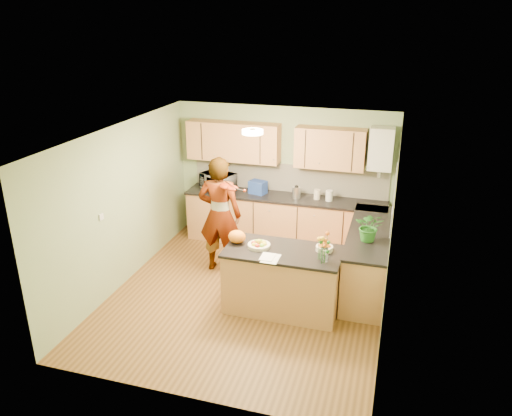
# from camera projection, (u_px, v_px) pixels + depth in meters

# --- Properties ---
(floor) EXTENTS (4.50, 4.50, 0.00)m
(floor) POSITION_uv_depth(u_px,v_px,m) (247.00, 296.00, 7.58)
(floor) COLOR brown
(floor) RESTS_ON ground
(ceiling) EXTENTS (4.00, 4.50, 0.02)m
(ceiling) POSITION_uv_depth(u_px,v_px,m) (246.00, 134.00, 6.67)
(ceiling) COLOR white
(ceiling) RESTS_ON wall_back
(wall_back) EXTENTS (4.00, 0.02, 2.50)m
(wall_back) POSITION_uv_depth(u_px,v_px,m) (283.00, 175.00, 9.14)
(wall_back) COLOR gray
(wall_back) RESTS_ON floor
(wall_front) EXTENTS (4.00, 0.02, 2.50)m
(wall_front) POSITION_uv_depth(u_px,v_px,m) (181.00, 300.00, 5.11)
(wall_front) COLOR gray
(wall_front) RESTS_ON floor
(wall_left) EXTENTS (0.02, 4.50, 2.50)m
(wall_left) POSITION_uv_depth(u_px,v_px,m) (123.00, 206.00, 7.65)
(wall_left) COLOR gray
(wall_left) RESTS_ON floor
(wall_right) EXTENTS (0.02, 4.50, 2.50)m
(wall_right) POSITION_uv_depth(u_px,v_px,m) (391.00, 236.00, 6.60)
(wall_right) COLOR gray
(wall_right) RESTS_ON floor
(back_counter) EXTENTS (3.64, 0.62, 0.94)m
(back_counter) POSITION_uv_depth(u_px,v_px,m) (284.00, 220.00, 9.13)
(back_counter) COLOR #BC7A4B
(back_counter) RESTS_ON floor
(right_counter) EXTENTS (0.62, 2.24, 0.94)m
(right_counter) POSITION_uv_depth(u_px,v_px,m) (368.00, 258.00, 7.72)
(right_counter) COLOR #BC7A4B
(right_counter) RESTS_ON floor
(splashback) EXTENTS (3.60, 0.02, 0.52)m
(splashback) POSITION_uv_depth(u_px,v_px,m) (289.00, 178.00, 9.12)
(splashback) COLOR silver
(splashback) RESTS_ON back_counter
(upper_cabinets) EXTENTS (3.20, 0.34, 0.70)m
(upper_cabinets) POSITION_uv_depth(u_px,v_px,m) (272.00, 144.00, 8.82)
(upper_cabinets) COLOR #BC7A4B
(upper_cabinets) RESTS_ON wall_back
(boiler) EXTENTS (0.40, 0.30, 0.86)m
(boiler) POSITION_uv_depth(u_px,v_px,m) (381.00, 149.00, 8.31)
(boiler) COLOR silver
(boiler) RESTS_ON wall_back
(window_right) EXTENTS (0.01, 1.30, 1.05)m
(window_right) POSITION_uv_depth(u_px,v_px,m) (394.00, 200.00, 7.03)
(window_right) COLOR silver
(window_right) RESTS_ON wall_right
(light_switch) EXTENTS (0.02, 0.09, 0.09)m
(light_switch) POSITION_uv_depth(u_px,v_px,m) (101.00, 217.00, 7.10)
(light_switch) COLOR silver
(light_switch) RESTS_ON wall_left
(ceiling_lamp) EXTENTS (0.30, 0.30, 0.07)m
(ceiling_lamp) POSITION_uv_depth(u_px,v_px,m) (253.00, 132.00, 6.96)
(ceiling_lamp) COLOR #FFEABF
(ceiling_lamp) RESTS_ON ceiling
(peninsula_island) EXTENTS (1.63, 0.83, 0.93)m
(peninsula_island) POSITION_uv_depth(u_px,v_px,m) (283.00, 280.00, 7.09)
(peninsula_island) COLOR #BC7A4B
(peninsula_island) RESTS_ON floor
(fruit_dish) EXTENTS (0.32, 0.32, 0.11)m
(fruit_dish) POSITION_uv_depth(u_px,v_px,m) (259.00, 244.00, 7.00)
(fruit_dish) COLOR beige
(fruit_dish) RESTS_ON peninsula_island
(orange_bowl) EXTENTS (0.24, 0.24, 0.14)m
(orange_bowl) POSITION_uv_depth(u_px,v_px,m) (324.00, 247.00, 6.89)
(orange_bowl) COLOR beige
(orange_bowl) RESTS_ON peninsula_island
(flower_vase) EXTENTS (0.23, 0.23, 0.42)m
(flower_vase) POSITION_uv_depth(u_px,v_px,m) (325.00, 242.00, 6.51)
(flower_vase) COLOR silver
(flower_vase) RESTS_ON peninsula_island
(orange_bag) EXTENTS (0.29, 0.26, 0.19)m
(orange_bag) POSITION_uv_depth(u_px,v_px,m) (237.00, 237.00, 7.12)
(orange_bag) COLOR orange
(orange_bag) RESTS_ON peninsula_island
(papers) EXTENTS (0.22, 0.30, 0.01)m
(papers) POSITION_uv_depth(u_px,v_px,m) (271.00, 258.00, 6.68)
(papers) COLOR white
(papers) RESTS_ON peninsula_island
(violinist) EXTENTS (0.73, 0.50, 1.94)m
(violinist) POSITION_uv_depth(u_px,v_px,m) (220.00, 215.00, 8.04)
(violinist) COLOR #E8B18E
(violinist) RESTS_ON floor
(violin) EXTENTS (0.67, 0.58, 0.17)m
(violin) POSITION_uv_depth(u_px,v_px,m) (226.00, 186.00, 7.58)
(violin) COLOR #520C05
(violin) RESTS_ON violinist
(microwave) EXTENTS (0.70, 0.58, 0.33)m
(microwave) POSITION_uv_depth(u_px,v_px,m) (218.00, 182.00, 9.22)
(microwave) COLOR silver
(microwave) RESTS_ON back_counter
(blue_box) EXTENTS (0.34, 0.29, 0.23)m
(blue_box) POSITION_uv_depth(u_px,v_px,m) (258.00, 187.00, 9.07)
(blue_box) COLOR navy
(blue_box) RESTS_ON back_counter
(kettle) EXTENTS (0.15, 0.15, 0.28)m
(kettle) POSITION_uv_depth(u_px,v_px,m) (296.00, 192.00, 8.84)
(kettle) COLOR silver
(kettle) RESTS_ON back_counter
(jar_cream) EXTENTS (0.13, 0.13, 0.17)m
(jar_cream) POSITION_uv_depth(u_px,v_px,m) (317.00, 194.00, 8.80)
(jar_cream) COLOR beige
(jar_cream) RESTS_ON back_counter
(jar_white) EXTENTS (0.13, 0.13, 0.19)m
(jar_white) POSITION_uv_depth(u_px,v_px,m) (329.00, 196.00, 8.71)
(jar_white) COLOR silver
(jar_white) RESTS_ON back_counter
(potted_plant) EXTENTS (0.41, 0.36, 0.45)m
(potted_plant) POSITION_uv_depth(u_px,v_px,m) (370.00, 227.00, 7.12)
(potted_plant) COLOR #276A23
(potted_plant) RESTS_ON right_counter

